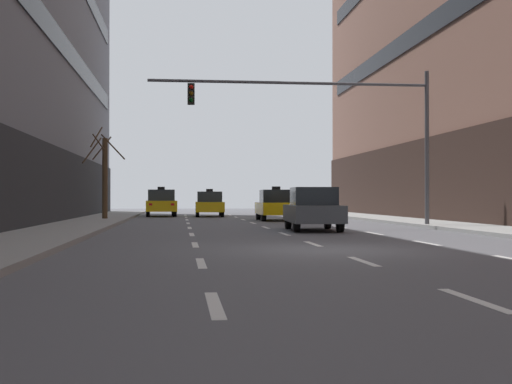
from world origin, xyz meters
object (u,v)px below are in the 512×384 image
object	(u,v)px
taxi_driving_2	(161,203)
taxi_driving_3	(276,205)
street_tree_0	(104,175)
taxi_driving_0	(209,204)
traffic_signal_0	(339,115)
car_driving_1	(313,209)

from	to	relation	value
taxi_driving_2	taxi_driving_3	world-z (taller)	taxi_driving_2
taxi_driving_3	street_tree_0	xyz separation A→B (m)	(-9.07, -0.09, 1.62)
street_tree_0	taxi_driving_2	bearing A→B (deg)	73.00
taxi_driving_0	street_tree_0	xyz separation A→B (m)	(-5.84, -8.02, 1.63)
taxi_driving_0	taxi_driving_2	xyz separation A→B (m)	(-3.14, 0.83, 0.06)
taxi_driving_2	street_tree_0	xyz separation A→B (m)	(-2.71, -8.85, 1.57)
taxi_driving_0	taxi_driving_3	world-z (taller)	taxi_driving_3
traffic_signal_0	street_tree_0	xyz separation A→B (m)	(-10.39, 9.11, -2.17)
car_driving_1	taxi_driving_3	world-z (taller)	taxi_driving_3
taxi_driving_0	traffic_signal_0	xyz separation A→B (m)	(4.54, -17.13, 3.80)
taxi_driving_3	traffic_signal_0	world-z (taller)	traffic_signal_0
taxi_driving_0	traffic_signal_0	distance (m)	18.12
taxi_driving_2	traffic_signal_0	size ratio (longest dim) A/B	0.41
taxi_driving_2	taxi_driving_0	bearing A→B (deg)	-14.84
car_driving_1	taxi_driving_3	bearing A→B (deg)	89.02
car_driving_1	street_tree_0	size ratio (longest dim) A/B	0.90
street_tree_0	taxi_driving_3	bearing A→B (deg)	0.56
taxi_driving_3	car_driving_1	bearing A→B (deg)	-90.98
taxi_driving_0	car_driving_1	xyz separation A→B (m)	(3.03, -19.27, -0.00)
traffic_signal_0	taxi_driving_0	bearing A→B (deg)	104.86
taxi_driving_2	taxi_driving_3	size ratio (longest dim) A/B	1.07
street_tree_0	taxi_driving_0	bearing A→B (deg)	53.93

